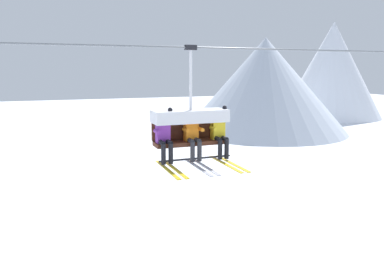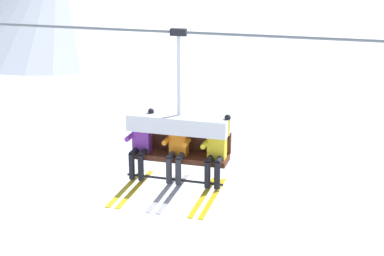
# 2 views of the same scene
# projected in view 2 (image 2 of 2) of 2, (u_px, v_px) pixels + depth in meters

# --- Properties ---
(lift_cable) EXTENTS (16.79, 0.05, 0.05)m
(lift_cable) POSITION_uv_depth(u_px,v_px,m) (221.00, 34.00, 9.91)
(lift_cable) COLOR slate
(chairlift_chair) EXTENTS (1.85, 0.74, 2.70)m
(chairlift_chair) POSITION_uv_depth(u_px,v_px,m) (180.00, 129.00, 10.72)
(chairlift_chair) COLOR #512819
(skier_purple) EXTENTS (0.48, 1.70, 1.34)m
(skier_purple) POSITION_uv_depth(u_px,v_px,m) (140.00, 143.00, 10.80)
(skier_purple) COLOR purple
(skier_orange) EXTENTS (0.46, 1.70, 1.23)m
(skier_orange) POSITION_uv_depth(u_px,v_px,m) (177.00, 148.00, 10.62)
(skier_orange) COLOR orange
(skier_yellow) EXTENTS (0.48, 1.70, 1.34)m
(skier_yellow) POSITION_uv_depth(u_px,v_px,m) (216.00, 151.00, 10.43)
(skier_yellow) COLOR yellow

